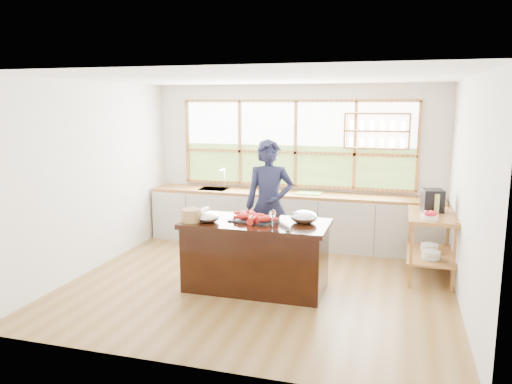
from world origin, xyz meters
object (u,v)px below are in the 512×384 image
at_px(cook, 269,206).
at_px(espresso_machine, 432,200).
at_px(wicker_basket, 191,215).
at_px(island, 256,255).

xyz_separation_m(cook, espresso_machine, (2.22, 0.48, 0.11)).
bearing_deg(wicker_basket, espresso_machine, 26.78).
height_order(island, cook, cook).
height_order(cook, wicker_basket, cook).
relative_size(cook, espresso_machine, 6.09).
relative_size(island, cook, 0.98).
bearing_deg(cook, island, -103.14).
bearing_deg(espresso_machine, island, -160.10).
distance_m(cook, wicker_basket, 1.28).
distance_m(cook, espresso_machine, 2.28).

